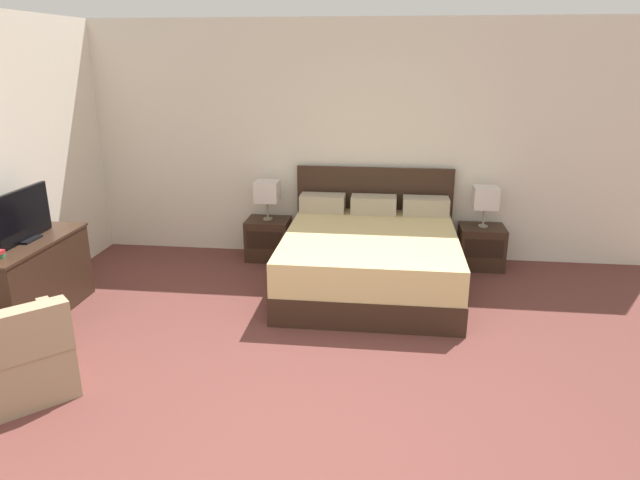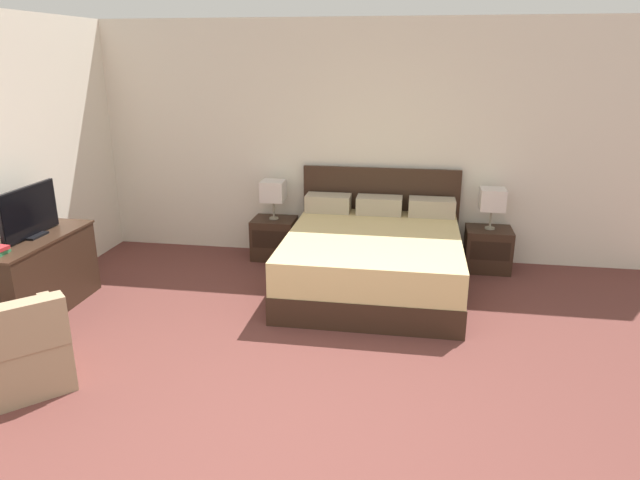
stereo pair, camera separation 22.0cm
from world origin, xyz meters
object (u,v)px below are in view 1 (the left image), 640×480
(bed, at_px, (370,257))
(tv, at_px, (23,216))
(dresser, at_px, (30,279))
(nightstand_left, at_px, (268,239))
(table_lamp_right, at_px, (485,198))
(table_lamp_left, at_px, (267,192))
(nightstand_right, at_px, (481,247))
(armchair_by_window, at_px, (17,360))

(bed, bearing_deg, tv, -160.67)
(dresser, bearing_deg, nightstand_left, 45.30)
(table_lamp_right, relative_size, dresser, 0.36)
(bed, relative_size, table_lamp_left, 4.45)
(nightstand_left, xyz_separation_m, nightstand_right, (2.53, 0.00, 0.00))
(table_lamp_left, distance_m, armchair_by_window, 3.40)
(table_lamp_right, bearing_deg, armchair_by_window, -139.84)
(nightstand_left, height_order, table_lamp_left, table_lamp_left)
(bed, distance_m, armchair_by_window, 3.42)
(tv, bearing_deg, nightstand_left, 44.75)
(table_lamp_left, relative_size, table_lamp_right, 1.00)
(bed, height_order, nightstand_right, bed)
(nightstand_left, bearing_deg, dresser, -134.70)
(nightstand_right, distance_m, table_lamp_right, 0.59)
(tv, distance_m, armchair_by_window, 1.61)
(dresser, height_order, tv, tv)
(dresser, bearing_deg, nightstand_right, 23.25)
(nightstand_right, distance_m, armchair_by_window, 4.87)
(bed, distance_m, table_lamp_right, 1.56)
(table_lamp_right, bearing_deg, nightstand_left, -179.97)
(armchair_by_window, bearing_deg, tv, 117.84)
(tv, bearing_deg, bed, 19.33)
(tv, bearing_deg, table_lamp_right, 22.86)
(dresser, relative_size, tv, 1.68)
(armchair_by_window, bearing_deg, nightstand_right, 40.15)
(table_lamp_right, xyz_separation_m, armchair_by_window, (-3.72, -3.14, -0.55))
(bed, xyz_separation_m, table_lamp_right, (1.27, 0.75, 0.50))
(dresser, relative_size, armchair_by_window, 1.36)
(nightstand_left, bearing_deg, tv, -135.25)
(bed, relative_size, nightstand_right, 4.07)
(nightstand_right, bearing_deg, nightstand_left, 180.00)
(nightstand_right, bearing_deg, dresser, -156.75)
(nightstand_right, height_order, dresser, dresser)
(bed, bearing_deg, nightstand_right, 30.77)
(nightstand_left, xyz_separation_m, tv, (-1.87, -1.85, 0.74))
(armchair_by_window, bearing_deg, table_lamp_right, 40.16)
(nightstand_left, distance_m, table_lamp_left, 0.59)
(table_lamp_left, distance_m, dresser, 2.70)
(nightstand_right, relative_size, table_lamp_left, 1.09)
(nightstand_left, xyz_separation_m, dresser, (-1.87, -1.89, 0.14))
(table_lamp_left, xyz_separation_m, table_lamp_right, (2.53, 0.00, 0.00))
(nightstand_right, relative_size, dresser, 0.39)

